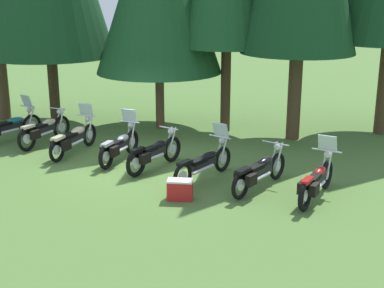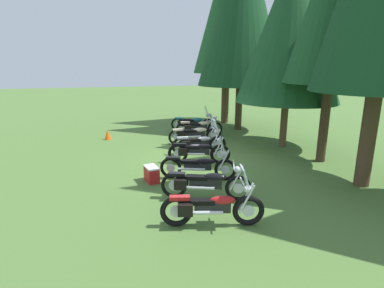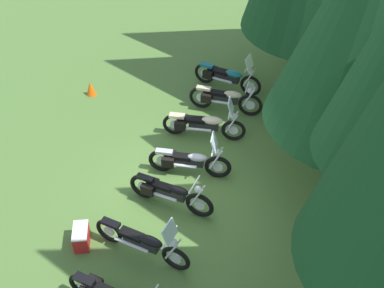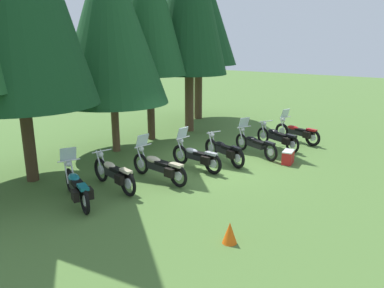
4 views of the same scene
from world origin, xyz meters
name	(u,v)px [view 2 (image 2 of 4)]	position (x,y,z in m)	size (l,w,h in m)	color
ground_plane	(199,158)	(0.00, 0.00, 0.00)	(80.00, 80.00, 0.00)	#4C7033
motorcycle_0	(192,122)	(-4.72, 1.05, 0.48)	(1.08, 2.20, 1.36)	black
motorcycle_1	(199,127)	(-3.46, 1.01, 0.47)	(0.78, 2.26, 1.03)	black
motorcycle_2	(195,133)	(-2.15, 0.43, 0.47)	(0.72, 2.39, 1.35)	black
motorcycle_3	(199,143)	(-0.60, 0.15, 0.46)	(0.66, 2.19, 1.36)	black
motorcycle_4	(198,151)	(0.56, -0.22, 0.45)	(0.93, 2.14, 1.01)	black
motorcycle_5	(199,165)	(2.06, -0.62, 0.46)	(1.05, 2.23, 1.35)	black
motorcycle_6	(204,183)	(3.48, -0.91, 0.46)	(1.12, 2.24, 1.00)	black
motorcycle_7	(211,207)	(4.83, -1.18, 0.45)	(0.89, 2.24, 1.36)	black
pine_tree_0	(228,9)	(-6.67, 3.63, 6.46)	(3.81, 3.81, 10.02)	brown
pine_tree_1	(243,4)	(-4.54, 3.58, 6.32)	(4.41, 4.41, 10.29)	#42301E
pine_tree_2	(291,25)	(-0.75, 3.99, 4.93)	(4.17, 4.17, 7.94)	brown
picnic_cooler	(152,174)	(1.86, -2.05, 0.24)	(0.63, 0.43, 0.47)	red
traffic_cone	(108,135)	(-4.03, -3.29, 0.24)	(0.32, 0.32, 0.48)	#EA590F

